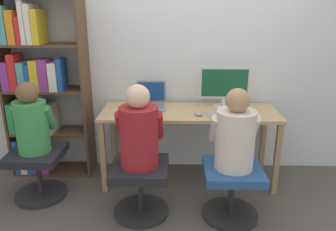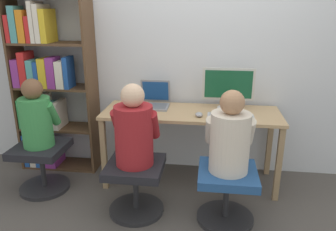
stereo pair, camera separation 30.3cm
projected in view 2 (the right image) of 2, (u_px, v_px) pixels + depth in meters
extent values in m
plane|color=#4C4742|center=(187.00, 195.00, 3.13)|extent=(14.00, 14.00, 0.00)
cube|color=silver|center=(195.00, 49.00, 3.33)|extent=(10.00, 0.05, 2.60)
cube|color=tan|center=(191.00, 113.00, 3.17)|extent=(1.71, 0.59, 0.03)
cube|color=#9C7D56|center=(104.00, 155.00, 3.15)|extent=(0.05, 0.05, 0.72)
cube|color=#9C7D56|center=(279.00, 165.00, 2.95)|extent=(0.05, 0.05, 0.72)
cube|color=#9C7D56|center=(118.00, 135.00, 3.63)|extent=(0.05, 0.05, 0.72)
cube|color=#9C7D56|center=(269.00, 143.00, 3.43)|extent=(0.05, 0.05, 0.72)
cylinder|color=beige|center=(227.00, 108.00, 3.25)|extent=(0.19, 0.19, 0.01)
cylinder|color=beige|center=(227.00, 104.00, 3.24)|extent=(0.04, 0.04, 0.08)
cube|color=beige|center=(228.00, 84.00, 3.17)|extent=(0.50, 0.02, 0.31)
cube|color=#144C2D|center=(228.00, 84.00, 3.16)|extent=(0.45, 0.01, 0.27)
cube|color=gray|center=(153.00, 107.00, 3.28)|extent=(0.30, 0.24, 0.02)
cube|color=slate|center=(153.00, 106.00, 3.28)|extent=(0.27, 0.19, 0.00)
cube|color=gray|center=(156.00, 91.00, 3.38)|extent=(0.30, 0.07, 0.24)
cube|color=#19478C|center=(156.00, 91.00, 3.38)|extent=(0.27, 0.05, 0.20)
cube|color=#B2B2B7|center=(230.00, 116.00, 2.99)|extent=(0.42, 0.14, 0.02)
cube|color=#97979C|center=(231.00, 115.00, 2.99)|extent=(0.39, 0.11, 0.00)
ellipsoid|color=#99999E|center=(199.00, 114.00, 3.02)|extent=(0.07, 0.09, 0.04)
cylinder|color=#262628|center=(225.00, 217.00, 2.77)|extent=(0.48, 0.48, 0.04)
cylinder|color=#262628|center=(226.00, 197.00, 2.71)|extent=(0.05, 0.05, 0.36)
cube|color=#234C84|center=(228.00, 174.00, 2.64)|extent=(0.47, 0.47, 0.07)
cylinder|color=#262628|center=(137.00, 209.00, 2.89)|extent=(0.48, 0.48, 0.04)
cylinder|color=#262628|center=(136.00, 189.00, 2.82)|extent=(0.05, 0.05, 0.36)
cube|color=black|center=(135.00, 167.00, 2.76)|extent=(0.47, 0.47, 0.07)
cylinder|color=beige|center=(230.00, 143.00, 2.55)|extent=(0.31, 0.31, 0.48)
sphere|color=#A87A56|center=(232.00, 102.00, 2.45)|extent=(0.19, 0.19, 0.19)
cylinder|color=beige|center=(211.00, 130.00, 2.61)|extent=(0.09, 0.21, 0.27)
cylinder|color=beige|center=(249.00, 132.00, 2.58)|extent=(0.09, 0.21, 0.27)
cylinder|color=maroon|center=(134.00, 135.00, 2.67)|extent=(0.31, 0.31, 0.50)
sphere|color=beige|center=(133.00, 96.00, 2.56)|extent=(0.19, 0.19, 0.19)
cylinder|color=maroon|center=(118.00, 123.00, 2.73)|extent=(0.09, 0.22, 0.28)
cylinder|color=maroon|center=(153.00, 125.00, 2.69)|extent=(0.09, 0.22, 0.28)
cube|color=#513823|center=(20.00, 86.00, 3.49)|extent=(0.02, 0.32, 1.82)
cube|color=#513823|center=(92.00, 88.00, 3.39)|extent=(0.02, 0.32, 1.82)
cube|color=#513823|center=(64.00, 164.00, 3.73)|extent=(0.78, 0.31, 0.02)
cube|color=#513823|center=(60.00, 127.00, 3.59)|extent=(0.78, 0.31, 0.02)
cube|color=#513823|center=(55.00, 87.00, 3.44)|extent=(0.78, 0.31, 0.02)
cube|color=#513823|center=(51.00, 43.00, 3.30)|extent=(0.78, 0.31, 0.02)
cube|color=#1E4C9E|center=(31.00, 148.00, 3.68)|extent=(0.05, 0.24, 0.37)
cube|color=silver|center=(37.00, 150.00, 3.68)|extent=(0.07, 0.25, 0.32)
cube|color=#1E4C9E|center=(43.00, 151.00, 3.69)|extent=(0.05, 0.27, 0.30)
cube|color=#8C338C|center=(47.00, 149.00, 3.62)|extent=(0.09, 0.18, 0.38)
cube|color=#8C338C|center=(56.00, 153.00, 3.67)|extent=(0.08, 0.26, 0.25)
cube|color=#2D8C47|center=(26.00, 112.00, 3.54)|extent=(0.06, 0.24, 0.31)
cube|color=silver|center=(31.00, 111.00, 3.51)|extent=(0.06, 0.20, 0.35)
cube|color=red|center=(37.00, 115.00, 3.52)|extent=(0.04, 0.21, 0.25)
cube|color=teal|center=(41.00, 112.00, 3.49)|extent=(0.06, 0.19, 0.34)
cube|color=silver|center=(47.00, 111.00, 3.48)|extent=(0.05, 0.19, 0.38)
cube|color=teal|center=(52.00, 115.00, 3.48)|extent=(0.06, 0.18, 0.29)
cube|color=silver|center=(60.00, 114.00, 3.51)|extent=(0.06, 0.26, 0.29)
cube|color=#8C338C|center=(22.00, 72.00, 3.42)|extent=(0.08, 0.26, 0.28)
cube|color=red|center=(27.00, 69.00, 3.37)|extent=(0.08, 0.21, 0.36)
cube|color=teal|center=(36.00, 72.00, 3.40)|extent=(0.07, 0.26, 0.28)
cube|color=#1E4C9E|center=(41.00, 74.00, 3.39)|extent=(0.04, 0.25, 0.26)
cube|color=gold|center=(46.00, 72.00, 3.35)|extent=(0.08, 0.21, 0.30)
cube|color=#8C338C|center=(54.00, 72.00, 3.33)|extent=(0.08, 0.18, 0.31)
cube|color=silver|center=(64.00, 74.00, 3.35)|extent=(0.08, 0.24, 0.28)
cube|color=#1E4C9E|center=(69.00, 72.00, 3.31)|extent=(0.05, 0.19, 0.32)
cube|color=red|center=(11.00, 29.00, 3.24)|extent=(0.05, 0.18, 0.26)
cube|color=teal|center=(17.00, 24.00, 3.22)|extent=(0.07, 0.19, 0.35)
cube|color=orange|center=(26.00, 26.00, 3.24)|extent=(0.07, 0.24, 0.31)
cube|color=red|center=(32.00, 29.00, 3.22)|extent=(0.04, 0.19, 0.25)
cube|color=silver|center=(37.00, 22.00, 3.22)|extent=(0.04, 0.26, 0.39)
cube|color=silver|center=(43.00, 23.00, 3.23)|extent=(0.05, 0.27, 0.37)
cube|color=gold|center=(48.00, 26.00, 3.22)|extent=(0.06, 0.25, 0.32)
cylinder|color=#262628|center=(45.00, 187.00, 3.24)|extent=(0.48, 0.48, 0.04)
cylinder|color=#262628|center=(43.00, 169.00, 3.18)|extent=(0.05, 0.05, 0.36)
cube|color=black|center=(40.00, 149.00, 3.11)|extent=(0.47, 0.47, 0.07)
cylinder|color=#388C47|center=(37.00, 122.00, 3.03)|extent=(0.28, 0.28, 0.46)
sphere|color=brown|center=(32.00, 89.00, 2.93)|extent=(0.19, 0.19, 0.19)
cylinder|color=#388C47|center=(26.00, 113.00, 3.08)|extent=(0.08, 0.20, 0.26)
cylinder|color=#388C47|center=(53.00, 114.00, 3.05)|extent=(0.08, 0.20, 0.26)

